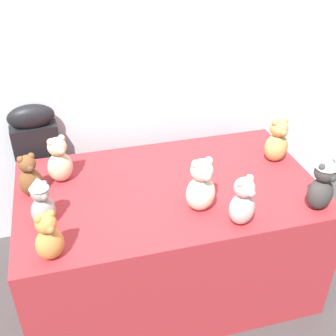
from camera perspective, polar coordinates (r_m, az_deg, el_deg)
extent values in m
plane|color=#3D3838|center=(2.64, 1.48, -18.73)|extent=(10.00, 10.00, 0.00)
cube|color=silver|center=(2.70, -4.17, 16.32)|extent=(7.00, 0.08, 2.60)
cube|color=maroon|center=(2.53, 0.00, -9.27)|extent=(1.63, 0.96, 0.73)
cube|color=black|center=(2.92, -16.35, -2.32)|extent=(0.29, 0.14, 0.89)
ellipsoid|color=black|center=(2.68, -18.03, 6.61)|extent=(0.29, 0.14, 0.15)
ellipsoid|color=brown|center=(2.32, -18.04, -1.79)|extent=(0.15, 0.14, 0.15)
sphere|color=brown|center=(2.26, -18.52, 0.56)|extent=(0.09, 0.09, 0.09)
sphere|color=brown|center=(2.24, -19.34, 1.10)|extent=(0.03, 0.03, 0.03)
sphere|color=brown|center=(2.25, -18.01, 1.56)|extent=(0.03, 0.03, 0.03)
sphere|color=brown|center=(2.23, -18.13, -0.04)|extent=(0.04, 0.04, 0.04)
ellipsoid|color=beige|center=(2.05, 9.94, -5.42)|extent=(0.17, 0.16, 0.17)
sphere|color=beige|center=(1.97, 10.28, -2.61)|extent=(0.10, 0.10, 0.10)
sphere|color=beige|center=(1.93, 9.77, -2.01)|extent=(0.04, 0.04, 0.04)
sphere|color=beige|center=(1.97, 10.99, -1.36)|extent=(0.04, 0.04, 0.04)
sphere|color=#A88783|center=(1.96, 11.16, -3.38)|extent=(0.04, 0.04, 0.04)
ellipsoid|color=tan|center=(2.57, 14.37, 2.70)|extent=(0.16, 0.14, 0.17)
sphere|color=tan|center=(2.51, 14.77, 5.24)|extent=(0.10, 0.10, 0.10)
sphere|color=tan|center=(2.47, 14.29, 5.95)|extent=(0.04, 0.04, 0.04)
sphere|color=tan|center=(2.51, 15.50, 6.17)|extent=(0.04, 0.04, 0.04)
sphere|color=olive|center=(2.48, 15.32, 4.60)|extent=(0.04, 0.04, 0.04)
ellipsoid|color=#D17F3D|center=(1.91, -15.67, -9.80)|extent=(0.16, 0.15, 0.15)
sphere|color=#D17F3D|center=(1.84, -16.19, -7.18)|extent=(0.09, 0.09, 0.09)
sphere|color=#D17F3D|center=(1.81, -17.18, -6.64)|extent=(0.03, 0.03, 0.03)
sphere|color=#D17F3D|center=(1.82, -15.55, -5.98)|extent=(0.03, 0.03, 0.03)
sphere|color=#A06536|center=(1.81, -15.63, -8.03)|extent=(0.04, 0.04, 0.04)
ellipsoid|color=beige|center=(2.10, 4.42, -3.45)|extent=(0.17, 0.15, 0.19)
sphere|color=beige|center=(2.02, 4.58, -0.29)|extent=(0.11, 0.11, 0.11)
sphere|color=beige|center=(1.98, 3.76, 0.53)|extent=(0.04, 0.04, 0.04)
sphere|color=beige|center=(2.01, 5.50, 0.98)|extent=(0.04, 0.04, 0.04)
sphere|color=#ABA08A|center=(1.99, 5.23, -1.21)|extent=(0.05, 0.05, 0.05)
ellipsoid|color=#383533|center=(2.24, 19.83, -3.26)|extent=(0.17, 0.16, 0.17)
sphere|color=#383533|center=(2.17, 20.45, -0.52)|extent=(0.10, 0.10, 0.10)
sphere|color=#383533|center=(2.12, 20.16, 0.10)|extent=(0.04, 0.04, 0.04)
sphere|color=#383533|center=(2.17, 21.15, 0.64)|extent=(0.04, 0.04, 0.04)
sphere|color=#32302E|center=(2.16, 21.33, -1.25)|extent=(0.04, 0.04, 0.04)
cone|color=silver|center=(2.14, 20.77, 0.87)|extent=(0.11, 0.11, 0.07)
ellipsoid|color=gray|center=(2.10, -16.47, -5.55)|extent=(0.15, 0.14, 0.15)
sphere|color=gray|center=(2.04, -16.94, -3.16)|extent=(0.09, 0.09, 0.09)
sphere|color=gray|center=(2.01, -17.76, -2.67)|extent=(0.03, 0.03, 0.03)
sphere|color=gray|center=(2.03, -16.42, -2.07)|extent=(0.03, 0.03, 0.03)
sphere|color=slate|center=(2.02, -16.40, -3.81)|extent=(0.04, 0.04, 0.04)
cone|color=silver|center=(2.01, -17.17, -1.94)|extent=(0.09, 0.09, 0.06)
ellipsoid|color=#CCB78E|center=(2.38, -14.35, 0.15)|extent=(0.18, 0.17, 0.17)
sphere|color=#CCB78E|center=(2.32, -14.77, 2.79)|extent=(0.10, 0.10, 0.10)
sphere|color=#CCB78E|center=(2.29, -15.60, 3.39)|extent=(0.04, 0.04, 0.04)
sphere|color=#CCB78E|center=(2.31, -14.22, 3.93)|extent=(0.04, 0.04, 0.04)
sphere|color=#9D8E71|center=(2.29, -14.20, 2.19)|extent=(0.04, 0.04, 0.04)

